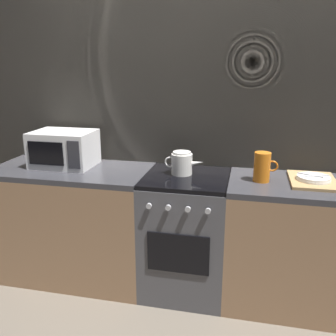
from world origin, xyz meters
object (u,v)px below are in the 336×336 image
object	(u,v)px
stove_unit	(186,234)
kettle	(182,163)
pitcher	(262,167)
microwave	(64,149)
dish_pile	(313,180)

from	to	relation	value
stove_unit	kettle	size ratio (longest dim) A/B	3.16
stove_unit	pitcher	world-z (taller)	pitcher
kettle	pitcher	size ratio (longest dim) A/B	1.42
microwave	dish_pile	xyz separation A→B (m)	(1.82, -0.02, -0.12)
microwave	dish_pile	size ratio (longest dim) A/B	1.15
pitcher	kettle	bearing A→B (deg)	175.51
microwave	kettle	bearing A→B (deg)	-1.68
stove_unit	microwave	xyz separation A→B (m)	(-0.97, 0.07, 0.59)
stove_unit	pitcher	distance (m)	0.75
pitcher	dish_pile	size ratio (longest dim) A/B	0.50
microwave	pitcher	distance (m)	1.49
dish_pile	pitcher	bearing A→B (deg)	-171.88
pitcher	dish_pile	xyz separation A→B (m)	(0.34, 0.05, -0.08)
kettle	stove_unit	bearing A→B (deg)	-42.64
microwave	kettle	size ratio (longest dim) A/B	1.62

